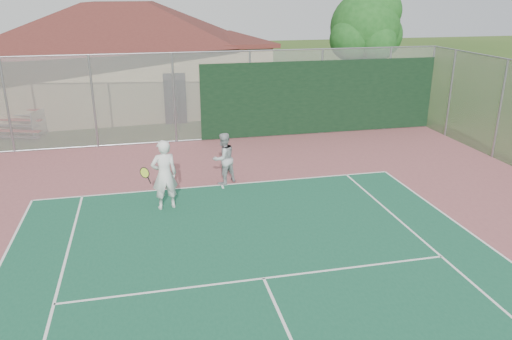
{
  "coord_description": "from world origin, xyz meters",
  "views": [
    {
      "loc": [
        -2.15,
        -2.34,
        5.61
      ],
      "look_at": [
        0.55,
        9.55,
        1.28
      ],
      "focal_mm": 35.0,
      "sensor_mm": 36.0,
      "label": 1
    }
  ],
  "objects_px": {
    "tree": "(366,29)",
    "clubhouse": "(123,45)",
    "player_grey_back": "(224,159)",
    "player_white_front": "(164,175)",
    "bleachers": "(8,122)"
  },
  "relations": [
    {
      "from": "player_white_front",
      "to": "player_grey_back",
      "type": "relative_size",
      "value": 1.21
    },
    {
      "from": "clubhouse",
      "to": "bleachers",
      "type": "distance_m",
      "value": 7.28
    },
    {
      "from": "tree",
      "to": "clubhouse",
      "type": "bearing_deg",
      "value": 170.22
    },
    {
      "from": "tree",
      "to": "player_grey_back",
      "type": "relative_size",
      "value": 3.66
    },
    {
      "from": "clubhouse",
      "to": "tree",
      "type": "bearing_deg",
      "value": -14.33
    },
    {
      "from": "player_grey_back",
      "to": "clubhouse",
      "type": "bearing_deg",
      "value": -104.4
    },
    {
      "from": "player_white_front",
      "to": "bleachers",
      "type": "bearing_deg",
      "value": -67.2
    },
    {
      "from": "tree",
      "to": "player_grey_back",
      "type": "height_order",
      "value": "tree"
    },
    {
      "from": "player_white_front",
      "to": "tree",
      "type": "bearing_deg",
      "value": -143.64
    },
    {
      "from": "bleachers",
      "to": "player_grey_back",
      "type": "xyz_separation_m",
      "value": [
        7.81,
        -7.51,
        0.25
      ]
    },
    {
      "from": "tree",
      "to": "player_white_front",
      "type": "xyz_separation_m",
      "value": [
        -11.06,
        -11.8,
        -2.88
      ]
    },
    {
      "from": "tree",
      "to": "player_white_front",
      "type": "relative_size",
      "value": 3.02
    },
    {
      "from": "player_grey_back",
      "to": "player_white_front",
      "type": "bearing_deg",
      "value": 11.24
    },
    {
      "from": "clubhouse",
      "to": "player_grey_back",
      "type": "relative_size",
      "value": 9.4
    },
    {
      "from": "player_grey_back",
      "to": "tree",
      "type": "bearing_deg",
      "value": -160.13
    }
  ]
}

